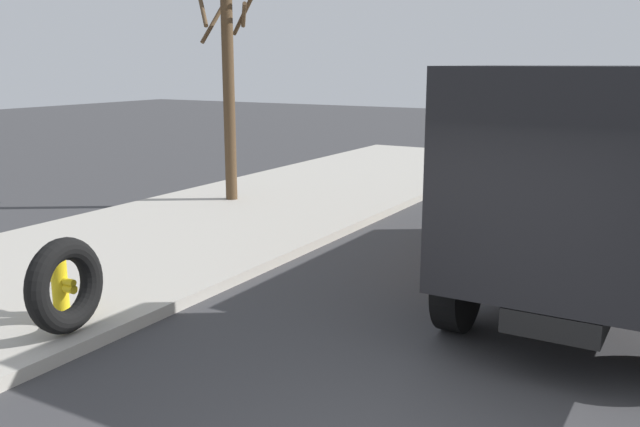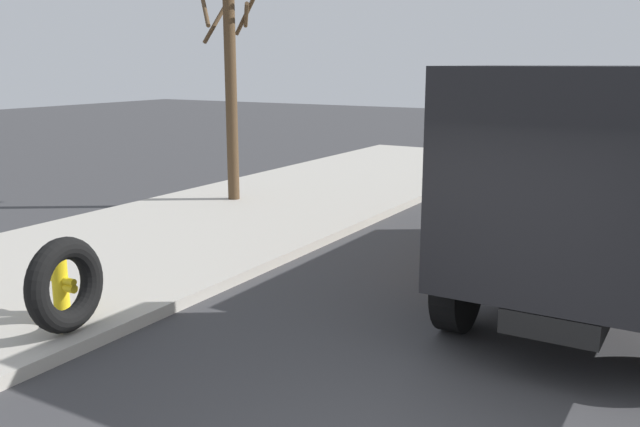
# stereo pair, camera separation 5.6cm
# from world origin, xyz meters

# --- Properties ---
(fire_hydrant) EXTENTS (0.21, 0.48, 0.82)m
(fire_hydrant) POSITION_xyz_m (0.83, 4.87, 0.59)
(fire_hydrant) COLOR yellow
(fire_hydrant) RESTS_ON sidewalk_curb
(loose_tire) EXTENTS (1.08, 0.43, 1.06)m
(loose_tire) POSITION_xyz_m (0.49, 4.35, 0.68)
(loose_tire) COLOR black
(loose_tire) RESTS_ON sidewalk_curb
(dump_truck_orange) EXTENTS (7.00, 2.81, 3.00)m
(dump_truck_orange) POSITION_xyz_m (5.17, -0.42, 1.61)
(dump_truck_orange) COLOR orange
(dump_truck_orange) RESTS_ON ground
(bare_tree) EXTENTS (1.37, 1.36, 5.45)m
(bare_tree) POSITION_xyz_m (7.36, 7.38, 2.98)
(bare_tree) COLOR #4C3823
(bare_tree) RESTS_ON sidewalk_curb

